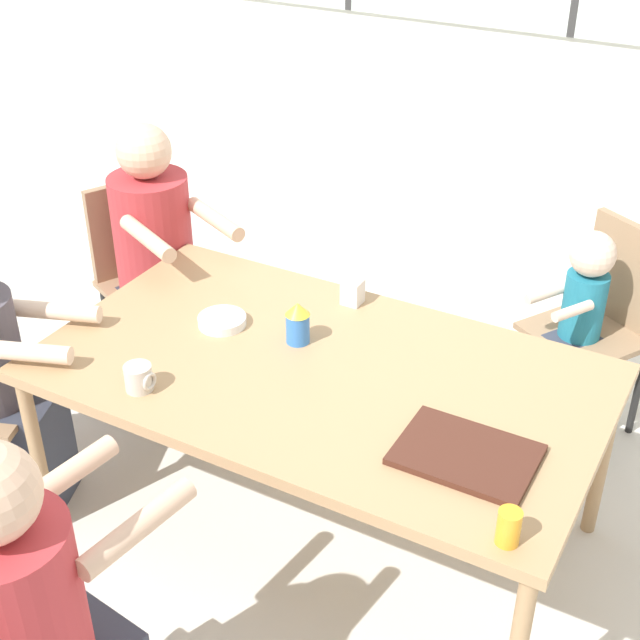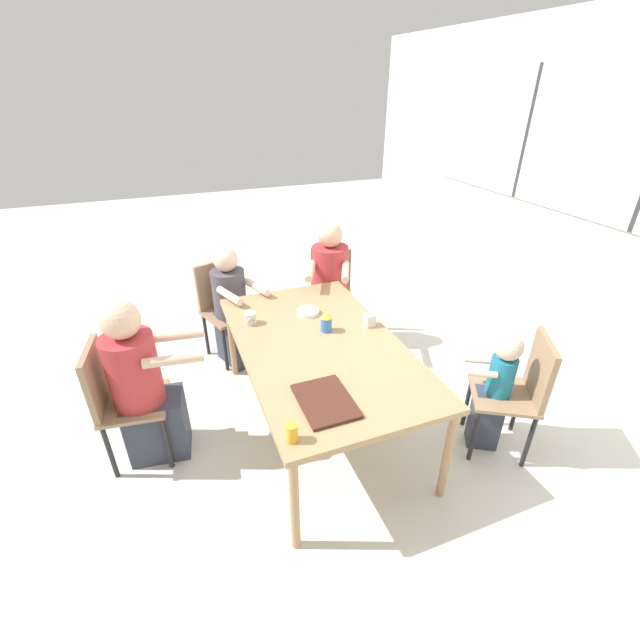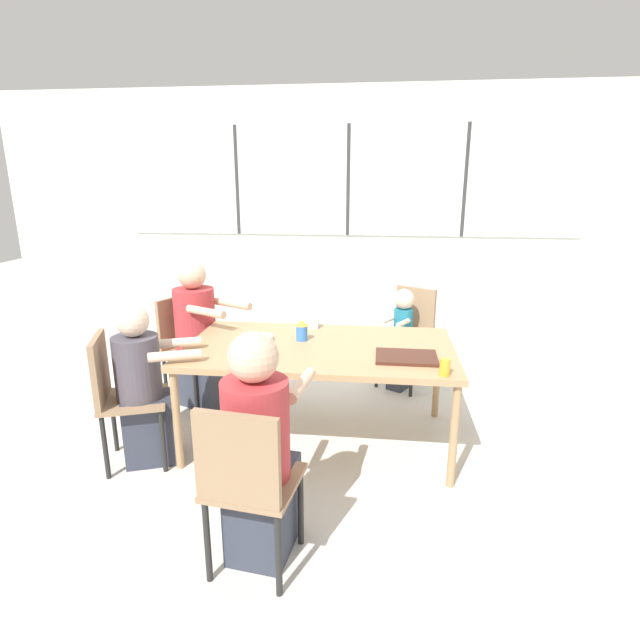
{
  "view_description": "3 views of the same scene",
  "coord_description": "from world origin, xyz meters",
  "px_view_note": "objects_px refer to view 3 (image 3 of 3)",
  "views": [
    {
      "loc": [
        1.14,
        -2.06,
        2.33
      ],
      "look_at": [
        0.0,
        0.0,
        0.89
      ],
      "focal_mm": 50.0,
      "sensor_mm": 36.0,
      "label": 1
    },
    {
      "loc": [
        2.25,
        -0.87,
        2.24
      ],
      "look_at": [
        0.0,
        0.0,
        0.89
      ],
      "focal_mm": 24.0,
      "sensor_mm": 36.0,
      "label": 2
    },
    {
      "loc": [
        0.38,
        -3.18,
        1.79
      ],
      "look_at": [
        0.0,
        0.0,
        0.89
      ],
      "focal_mm": 28.0,
      "sensor_mm": 36.0,
      "label": 3
    }
  ],
  "objects_px": {
    "chair_for_toddler": "(410,328)",
    "coffee_mug": "(243,356)",
    "milk_carton_small": "(314,322)",
    "bowl_white_shallow": "(261,338)",
    "chair_for_man_teal_shirt": "(117,389)",
    "chair_for_man_blue_shirt": "(246,477)",
    "person_woman_green_shirt": "(199,341)",
    "person_man_teal_shirt": "(145,392)",
    "chair_for_woman_green_shirt": "(185,340)",
    "person_toddler": "(401,339)",
    "person_man_blue_shirt": "(260,457)",
    "sippy_cup": "(302,330)",
    "juice_glass": "(445,367)"
  },
  "relations": [
    {
      "from": "chair_for_toddler",
      "to": "sippy_cup",
      "type": "relative_size",
      "value": 5.81
    },
    {
      "from": "chair_for_woman_green_shirt",
      "to": "person_man_teal_shirt",
      "type": "bearing_deg",
      "value": 31.84
    },
    {
      "from": "chair_for_toddler",
      "to": "coffee_mug",
      "type": "distance_m",
      "value": 1.87
    },
    {
      "from": "chair_for_man_teal_shirt",
      "to": "chair_for_woman_green_shirt",
      "type": "bearing_deg",
      "value": 157.29
    },
    {
      "from": "chair_for_man_blue_shirt",
      "to": "sippy_cup",
      "type": "height_order",
      "value": "chair_for_man_blue_shirt"
    },
    {
      "from": "person_woman_green_shirt",
      "to": "coffee_mug",
      "type": "bearing_deg",
      "value": 60.39
    },
    {
      "from": "person_man_teal_shirt",
      "to": "coffee_mug",
      "type": "relative_size",
      "value": 11.4
    },
    {
      "from": "chair_for_man_teal_shirt",
      "to": "milk_carton_small",
      "type": "distance_m",
      "value": 1.45
    },
    {
      "from": "milk_carton_small",
      "to": "bowl_white_shallow",
      "type": "xyz_separation_m",
      "value": [
        -0.33,
        -0.35,
        -0.03
      ]
    },
    {
      "from": "sippy_cup",
      "to": "person_toddler",
      "type": "bearing_deg",
      "value": 50.82
    },
    {
      "from": "chair_for_woman_green_shirt",
      "to": "chair_for_toddler",
      "type": "relative_size",
      "value": 1.0
    },
    {
      "from": "chair_for_man_blue_shirt",
      "to": "coffee_mug",
      "type": "relative_size",
      "value": 9.37
    },
    {
      "from": "person_toddler",
      "to": "juice_glass",
      "type": "xyz_separation_m",
      "value": [
        0.18,
        -1.44,
        0.3
      ]
    },
    {
      "from": "chair_for_man_blue_shirt",
      "to": "coffee_mug",
      "type": "xyz_separation_m",
      "value": [
        -0.26,
        0.93,
        0.23
      ]
    },
    {
      "from": "person_woman_green_shirt",
      "to": "person_man_teal_shirt",
      "type": "bearing_deg",
      "value": 22.7
    },
    {
      "from": "person_man_blue_shirt",
      "to": "coffee_mug",
      "type": "height_order",
      "value": "person_man_blue_shirt"
    },
    {
      "from": "coffee_mug",
      "to": "bowl_white_shallow",
      "type": "relative_size",
      "value": 0.55
    },
    {
      "from": "chair_for_toddler",
      "to": "person_toddler",
      "type": "xyz_separation_m",
      "value": [
        -0.08,
        -0.13,
        -0.07
      ]
    },
    {
      "from": "person_woman_green_shirt",
      "to": "coffee_mug",
      "type": "height_order",
      "value": "person_woman_green_shirt"
    },
    {
      "from": "person_man_teal_shirt",
      "to": "milk_carton_small",
      "type": "relative_size",
      "value": 11.58
    },
    {
      "from": "person_man_teal_shirt",
      "to": "bowl_white_shallow",
      "type": "xyz_separation_m",
      "value": [
        0.65,
        0.46,
        0.24
      ]
    },
    {
      "from": "chair_for_toddler",
      "to": "person_man_blue_shirt",
      "type": "bearing_deg",
      "value": 100.77
    },
    {
      "from": "chair_for_woman_green_shirt",
      "to": "chair_for_toddler",
      "type": "height_order",
      "value": "same"
    },
    {
      "from": "person_man_teal_shirt",
      "to": "milk_carton_small",
      "type": "height_order",
      "value": "person_man_teal_shirt"
    },
    {
      "from": "chair_for_toddler",
      "to": "bowl_white_shallow",
      "type": "xyz_separation_m",
      "value": [
        -1.09,
        -1.06,
        0.2
      ]
    },
    {
      "from": "chair_for_woman_green_shirt",
      "to": "milk_carton_small",
      "type": "relative_size",
      "value": 9.52
    },
    {
      "from": "chair_for_woman_green_shirt",
      "to": "person_man_teal_shirt",
      "type": "distance_m",
      "value": 0.96
    },
    {
      "from": "person_woman_green_shirt",
      "to": "person_man_teal_shirt",
      "type": "distance_m",
      "value": 0.89
    },
    {
      "from": "chair_for_man_teal_shirt",
      "to": "coffee_mug",
      "type": "distance_m",
      "value": 0.84
    },
    {
      "from": "person_man_blue_shirt",
      "to": "coffee_mug",
      "type": "distance_m",
      "value": 0.84
    },
    {
      "from": "sippy_cup",
      "to": "bowl_white_shallow",
      "type": "xyz_separation_m",
      "value": [
        -0.28,
        -0.03,
        -0.06
      ]
    },
    {
      "from": "chair_for_man_blue_shirt",
      "to": "chair_for_man_teal_shirt",
      "type": "relative_size",
      "value": 1.0
    },
    {
      "from": "sippy_cup",
      "to": "chair_for_woman_green_shirt",
      "type": "bearing_deg",
      "value": 156.24
    },
    {
      "from": "chair_for_toddler",
      "to": "milk_carton_small",
      "type": "xyz_separation_m",
      "value": [
        -0.77,
        -0.71,
        0.23
      ]
    },
    {
      "from": "person_man_blue_shirt",
      "to": "chair_for_woman_green_shirt",
      "type": "bearing_deg",
      "value": 128.94
    },
    {
      "from": "chair_for_man_teal_shirt",
      "to": "chair_for_toddler",
      "type": "relative_size",
      "value": 1.0
    },
    {
      "from": "sippy_cup",
      "to": "juice_glass",
      "type": "relative_size",
      "value": 1.51
    },
    {
      "from": "chair_for_man_blue_shirt",
      "to": "person_man_teal_shirt",
      "type": "height_order",
      "value": "person_man_teal_shirt"
    },
    {
      "from": "chair_for_woman_green_shirt",
      "to": "juice_glass",
      "type": "xyz_separation_m",
      "value": [
        1.96,
        -1.0,
        0.23
      ]
    },
    {
      "from": "chair_for_man_teal_shirt",
      "to": "coffee_mug",
      "type": "xyz_separation_m",
      "value": [
        0.8,
        0.08,
        0.23
      ]
    },
    {
      "from": "chair_for_man_blue_shirt",
      "to": "chair_for_man_teal_shirt",
      "type": "distance_m",
      "value": 1.36
    },
    {
      "from": "chair_for_man_blue_shirt",
      "to": "person_man_blue_shirt",
      "type": "bearing_deg",
      "value": 90.0
    },
    {
      "from": "milk_carton_small",
      "to": "bowl_white_shallow",
      "type": "distance_m",
      "value": 0.48
    },
    {
      "from": "chair_for_man_blue_shirt",
      "to": "person_man_teal_shirt",
      "type": "relative_size",
      "value": 0.82
    },
    {
      "from": "chair_for_woman_green_shirt",
      "to": "coffee_mug",
      "type": "relative_size",
      "value": 9.37
    },
    {
      "from": "person_man_teal_shirt",
      "to": "bowl_white_shallow",
      "type": "relative_size",
      "value": 6.32
    },
    {
      "from": "chair_for_man_blue_shirt",
      "to": "person_man_teal_shirt",
      "type": "bearing_deg",
      "value": 142.5
    },
    {
      "from": "chair_for_man_teal_shirt",
      "to": "sippy_cup",
      "type": "height_order",
      "value": "chair_for_man_teal_shirt"
    },
    {
      "from": "chair_for_man_teal_shirt",
      "to": "bowl_white_shallow",
      "type": "bearing_deg",
      "value": 102.49
    },
    {
      "from": "coffee_mug",
      "to": "milk_carton_small",
      "type": "xyz_separation_m",
      "value": [
        0.33,
        0.79,
        0.0
      ]
    }
  ]
}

